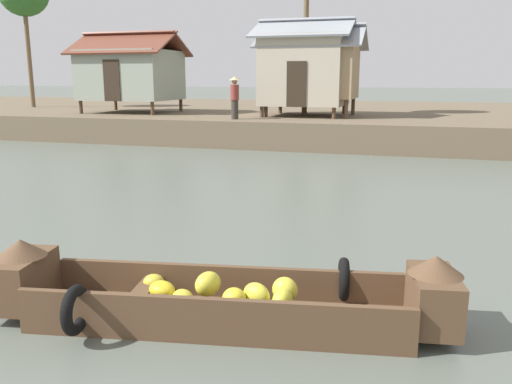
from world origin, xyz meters
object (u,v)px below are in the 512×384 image
Objects in this scene: vendor_person at (235,96)px; banana_boat at (219,298)px; stilt_house_left at (131,74)px; stilt_house_mid_left at (306,69)px; stilt_house_mid_right at (312,69)px.

banana_boat is at bearing -71.63° from vendor_person.
stilt_house_left is 1.16× the size of stilt_house_mid_left.
banana_boat is 20.74m from stilt_house_left.
stilt_house_left reaches higher than banana_boat.
stilt_house_mid_right is 2.67× the size of vendor_person.
stilt_house_left is at bearing -179.29° from stilt_house_mid_right.
vendor_person is at bearing 108.37° from banana_boat.
stilt_house_mid_left reaches higher than stilt_house_mid_right.
stilt_house_mid_right reaches higher than vendor_person.
stilt_house_mid_left reaches higher than stilt_house_left.
banana_boat is 18.04m from stilt_house_mid_left.
vendor_person is (-2.25, -2.84, -1.05)m from stilt_house_mid_left.
banana_boat is 1.25× the size of stilt_house_mid_left.
stilt_house_mid_left is 3.77m from vendor_person.
stilt_house_mid_left is (8.31, 0.22, 0.17)m from stilt_house_left.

